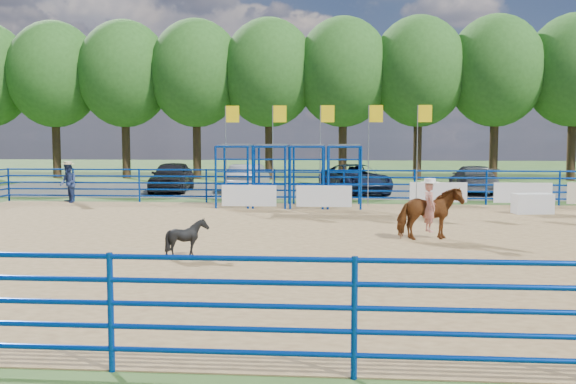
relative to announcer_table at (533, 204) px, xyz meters
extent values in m
plane|color=#3B5C25|center=(-7.06, -7.06, -0.40)|extent=(120.00, 120.00, 0.00)
cube|color=#987A4C|center=(-7.06, -7.06, -0.39)|extent=(30.00, 20.00, 0.02)
cube|color=slate|center=(-7.06, 9.94, -0.39)|extent=(40.00, 10.00, 0.01)
cube|color=silver|center=(0.00, 0.00, 0.00)|extent=(1.50, 0.87, 0.75)
imported|color=brown|center=(-4.72, -6.51, 0.37)|extent=(1.91, 1.23, 1.49)
imported|color=#B52B19|center=(-4.72, -6.51, 1.26)|extent=(0.46, 0.58, 1.41)
cylinder|color=white|center=(-4.72, -6.51, 1.99)|extent=(0.54, 0.54, 0.12)
imported|color=black|center=(-10.88, -9.64, 0.09)|extent=(1.00, 0.93, 0.94)
imported|color=navy|center=(-19.08, 2.44, 0.48)|extent=(1.04, 1.06, 1.72)
cylinder|color=tan|center=(-19.08, 2.44, 1.35)|extent=(0.56, 0.56, 0.11)
imported|color=black|center=(-16.04, 8.39, 0.41)|extent=(2.26, 4.83, 1.60)
imported|color=gray|center=(-12.05, 8.83, 0.34)|extent=(1.82, 4.48, 1.44)
imported|color=#161F38|center=(-6.46, 8.02, 0.36)|extent=(4.09, 5.85, 1.48)
imported|color=#5B5B5D|center=(-0.38, 8.96, 0.32)|extent=(2.16, 4.94, 1.41)
cube|color=white|center=(-10.86, 0.71, 0.15)|extent=(2.20, 0.04, 0.85)
cube|color=white|center=(-7.86, 0.71, 0.15)|extent=(2.20, 0.04, 0.85)
cube|color=white|center=(-3.06, 2.90, 0.15)|extent=(2.40, 0.04, 0.85)
cube|color=white|center=(0.44, 2.90, 0.15)|extent=(2.40, 0.04, 0.85)
cylinder|color=#3F2B19|center=(-27.06, 18.94, 2.00)|extent=(0.56, 0.56, 4.80)
ellipsoid|color=#26531A|center=(-27.06, 18.94, 7.16)|extent=(6.40, 6.40, 7.36)
cylinder|color=#3F2B19|center=(-22.06, 18.94, 2.00)|extent=(0.56, 0.56, 4.80)
ellipsoid|color=#26531A|center=(-22.06, 18.94, 7.16)|extent=(6.40, 6.40, 7.36)
cylinder|color=#3F2B19|center=(-17.06, 18.94, 2.00)|extent=(0.56, 0.56, 4.80)
ellipsoid|color=#26531A|center=(-17.06, 18.94, 7.16)|extent=(6.40, 6.40, 7.36)
cylinder|color=#3F2B19|center=(-12.06, 18.94, 2.00)|extent=(0.56, 0.56, 4.80)
ellipsoid|color=#26531A|center=(-12.06, 18.94, 7.16)|extent=(6.40, 6.40, 7.36)
cylinder|color=#3F2B19|center=(-7.06, 18.94, 2.00)|extent=(0.56, 0.56, 4.80)
ellipsoid|color=#26531A|center=(-7.06, 18.94, 7.16)|extent=(6.40, 6.40, 7.36)
cylinder|color=#3F2B19|center=(-2.06, 18.94, 2.00)|extent=(0.56, 0.56, 4.80)
ellipsoid|color=#26531A|center=(-2.06, 18.94, 7.16)|extent=(6.40, 6.40, 7.36)
cylinder|color=#3F2B19|center=(2.94, 18.94, 2.00)|extent=(0.56, 0.56, 4.80)
ellipsoid|color=#26531A|center=(2.94, 18.94, 7.16)|extent=(6.40, 6.40, 7.36)
cylinder|color=#3F2B19|center=(7.94, 18.94, 2.00)|extent=(0.56, 0.56, 4.80)
ellipsoid|color=#26531A|center=(7.94, 18.94, 7.16)|extent=(6.40, 6.40, 7.36)
camera|label=1|loc=(-7.25, -24.62, 2.53)|focal=40.00mm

